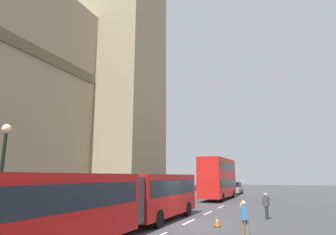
# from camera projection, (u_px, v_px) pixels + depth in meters

# --- Properties ---
(ground_plane) EXTENTS (160.00, 160.00, 0.00)m
(ground_plane) POSITION_uv_depth(u_px,v_px,m) (184.00, 224.00, 16.28)
(ground_plane) COLOR #424244
(articulated_bus) EXTENTS (16.72, 2.54, 2.90)m
(articulated_bus) POSITION_uv_depth(u_px,v_px,m) (122.00, 197.00, 13.97)
(articulated_bus) COLOR red
(articulated_bus) RESTS_ON ground_plane
(double_decker_bus) EXTENTS (10.28, 2.54, 4.90)m
(double_decker_bus) POSITION_uv_depth(u_px,v_px,m) (218.00, 177.00, 33.96)
(double_decker_bus) COLOR red
(double_decker_bus) RESTS_ON ground_plane
(sedan_lead) EXTENTS (4.40, 1.86, 1.85)m
(sedan_lead) POSITION_uv_depth(u_px,v_px,m) (235.00, 188.00, 43.73)
(sedan_lead) COLOR gray
(sedan_lead) RESTS_ON ground_plane
(traffic_cone_west) EXTENTS (0.36, 0.36, 0.58)m
(traffic_cone_west) POSITION_uv_depth(u_px,v_px,m) (217.00, 222.00, 15.50)
(traffic_cone_west) COLOR black
(traffic_cone_west) RESTS_ON ground_plane
(traffic_cone_middle) EXTENTS (0.36, 0.36, 0.58)m
(traffic_cone_middle) POSITION_uv_depth(u_px,v_px,m) (241.00, 205.00, 24.40)
(traffic_cone_middle) COLOR black
(traffic_cone_middle) RESTS_ON ground_plane
(street_lamp) EXTENTS (0.44, 0.44, 5.27)m
(street_lamp) POSITION_uv_depth(u_px,v_px,m) (1.00, 170.00, 12.91)
(street_lamp) COLOR black
(street_lamp) RESTS_ON ground_plane
(pedestrian_near_cones) EXTENTS (0.44, 0.36, 1.69)m
(pedestrian_near_cones) POSITION_uv_depth(u_px,v_px,m) (244.00, 218.00, 12.54)
(pedestrian_near_cones) COLOR #726651
(pedestrian_near_cones) RESTS_ON ground_plane
(pedestrian_by_kerb) EXTENTS (0.35, 0.45, 1.69)m
(pedestrian_by_kerb) POSITION_uv_depth(u_px,v_px,m) (266.00, 205.00, 18.22)
(pedestrian_by_kerb) COLOR #333333
(pedestrian_by_kerb) RESTS_ON ground_plane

